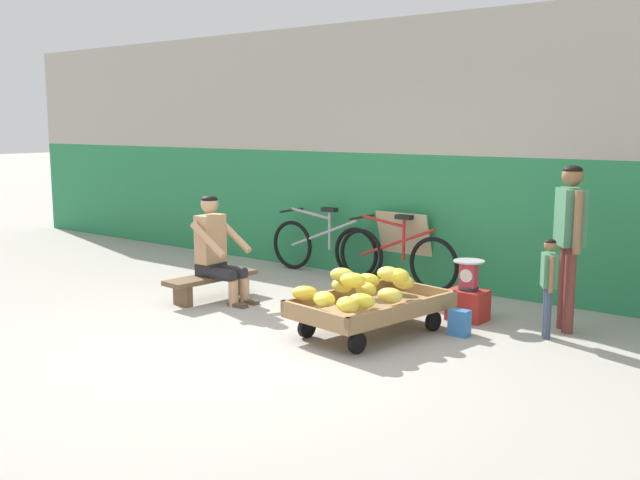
% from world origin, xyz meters
% --- Properties ---
extents(ground_plane, '(80.00, 80.00, 0.00)m').
position_xyz_m(ground_plane, '(0.00, 0.00, 0.00)').
color(ground_plane, '#A39E93').
extents(back_wall, '(16.00, 0.30, 3.12)m').
position_xyz_m(back_wall, '(0.00, 3.27, 1.56)').
color(back_wall, '#287F4C').
rests_on(back_wall, ground).
extents(banana_cart, '(1.05, 1.55, 0.36)m').
position_xyz_m(banana_cart, '(0.51, 1.03, 0.24)').
color(banana_cart, '#99754C').
rests_on(banana_cart, ground).
extents(banana_pile, '(0.90, 1.48, 0.26)m').
position_xyz_m(banana_pile, '(0.49, 0.94, 0.46)').
color(banana_pile, yellow).
rests_on(banana_pile, banana_cart).
extents(low_bench, '(0.38, 1.12, 0.27)m').
position_xyz_m(low_bench, '(-1.61, 1.05, 0.20)').
color(low_bench, brown).
rests_on(low_bench, ground).
extents(vendor_seated, '(0.69, 0.50, 1.14)m').
position_xyz_m(vendor_seated, '(-1.52, 1.06, 0.57)').
color(vendor_seated, tan).
rests_on(vendor_seated, ground).
extents(plastic_crate, '(0.36, 0.28, 0.30)m').
position_xyz_m(plastic_crate, '(0.97, 2.01, 0.15)').
color(plastic_crate, red).
rests_on(plastic_crate, ground).
extents(weighing_scale, '(0.30, 0.30, 0.29)m').
position_xyz_m(weighing_scale, '(0.97, 2.01, 0.45)').
color(weighing_scale, '#28282D').
rests_on(weighing_scale, plastic_crate).
extents(bicycle_near_left, '(1.66, 0.48, 0.86)m').
position_xyz_m(bicycle_near_left, '(-1.53, 2.91, 0.35)').
color(bicycle_near_left, black).
rests_on(bicycle_near_left, ground).
extents(bicycle_far_left, '(1.66, 0.48, 0.86)m').
position_xyz_m(bicycle_far_left, '(-0.40, 2.86, 0.35)').
color(bicycle_far_left, black).
rests_on(bicycle_far_left, ground).
extents(sign_board, '(0.70, 0.30, 0.86)m').
position_xyz_m(sign_board, '(-0.42, 3.11, 0.43)').
color(sign_board, '#C6B289').
rests_on(sign_board, ground).
extents(customer_adult, '(0.35, 0.40, 1.53)m').
position_xyz_m(customer_adult, '(1.85, 2.24, 0.95)').
color(customer_adult, brown).
rests_on(customer_adult, ground).
extents(customer_child, '(0.20, 0.25, 0.90)m').
position_xyz_m(customer_child, '(1.81, 1.91, 0.55)').
color(customer_child, '#38425B').
rests_on(customer_child, ground).
extents(shopping_bag, '(0.18, 0.12, 0.24)m').
position_xyz_m(shopping_bag, '(1.17, 1.48, 0.12)').
color(shopping_bag, '#3370B7').
rests_on(shopping_bag, ground).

